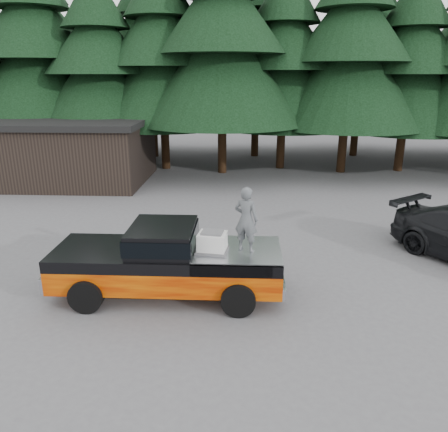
{
  "coord_description": "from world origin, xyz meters",
  "views": [
    {
      "loc": [
        0.32,
        -10.72,
        5.58
      ],
      "look_at": [
        -0.19,
        0.0,
        2.05
      ],
      "focal_mm": 35.0,
      "sensor_mm": 36.0,
      "label": 1
    }
  ],
  "objects_px": {
    "utility_building": "(70,150)",
    "air_compressor": "(212,243)",
    "pickup_truck": "(168,271)",
    "man_on_bed": "(246,219)"
  },
  "relations": [
    {
      "from": "utility_building",
      "to": "air_compressor",
      "type": "bearing_deg",
      "value": -55.96
    },
    {
      "from": "air_compressor",
      "to": "utility_building",
      "type": "xyz_separation_m",
      "value": [
        -8.55,
        12.65,
        0.1
      ]
    },
    {
      "from": "utility_building",
      "to": "pickup_truck",
      "type": "bearing_deg",
      "value": -59.39
    },
    {
      "from": "air_compressor",
      "to": "man_on_bed",
      "type": "height_order",
      "value": "man_on_bed"
    },
    {
      "from": "air_compressor",
      "to": "man_on_bed",
      "type": "relative_size",
      "value": 0.41
    },
    {
      "from": "pickup_truck",
      "to": "utility_building",
      "type": "height_order",
      "value": "utility_building"
    },
    {
      "from": "pickup_truck",
      "to": "air_compressor",
      "type": "distance_m",
      "value": 1.5
    },
    {
      "from": "man_on_bed",
      "to": "utility_building",
      "type": "distance_m",
      "value": 15.69
    },
    {
      "from": "utility_building",
      "to": "man_on_bed",
      "type": "bearing_deg",
      "value": -53.27
    },
    {
      "from": "air_compressor",
      "to": "man_on_bed",
      "type": "distance_m",
      "value": 1.03
    }
  ]
}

